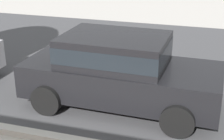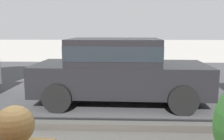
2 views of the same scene
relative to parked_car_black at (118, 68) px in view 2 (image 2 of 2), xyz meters
The scene contains 3 objects.
street_surface 3.09m from the parked_car_black, 102.74° to the left, with size 60.00×9.00×0.01m, color #424244.
curb_stone 1.98m from the parked_car_black, 111.15° to the right, with size 60.00×0.20×0.12m, color #B2AFA8.
parked_car_black is the anchor object (origin of this frame).
Camera 2 is at (0.74, -1.34, 1.79)m, focal length 39.73 mm.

